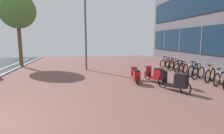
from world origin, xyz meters
The scene contains 15 objects.
ground centered at (1.43, 0.00, -0.02)m, with size 21.00×40.00×0.13m.
bicycle_rack_01 centered at (9.31, 3.04, 0.33)m, with size 1.18×0.63×0.94m.
bicycle_rack_02 centered at (9.38, 3.79, 0.35)m, with size 1.22×0.77×1.01m.
bicycle_rack_03 centered at (9.21, 4.55, 0.34)m, with size 1.25×0.61×0.98m.
bicycle_rack_04 centered at (9.41, 5.30, 0.36)m, with size 1.22×0.78×1.02m.
bicycle_rack_05 centered at (9.20, 6.05, 0.33)m, with size 1.14×0.76×0.95m.
bicycle_rack_06 centered at (9.36, 6.81, 0.33)m, with size 1.18×0.63×0.93m.
bicycle_rack_07 centered at (9.35, 7.56, 0.34)m, with size 1.26×0.64×0.97m.
bicycle_rack_08 centered at (9.44, 8.31, 0.34)m, with size 1.16×0.79×0.95m.
bicycle_rack_09 centered at (9.42, 9.07, 0.34)m, with size 1.24×0.68×0.96m.
scooter_near centered at (6.58, 2.37, 0.43)m, with size 0.86×1.64×0.86m.
scooter_mid centered at (6.38, 4.04, 0.42)m, with size 0.69×1.67×0.83m.
scooter_far centered at (5.35, 4.25, 0.38)m, with size 0.60×1.72×0.76m.
lamp_post centered at (2.93, 8.77, 3.55)m, with size 0.20×0.52×6.45m.
street_tree centered at (-2.39, 11.44, 4.54)m, with size 2.86×2.86×6.00m.
Camera 1 is at (2.47, -4.58, 2.24)m, focal length 28.63 mm.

